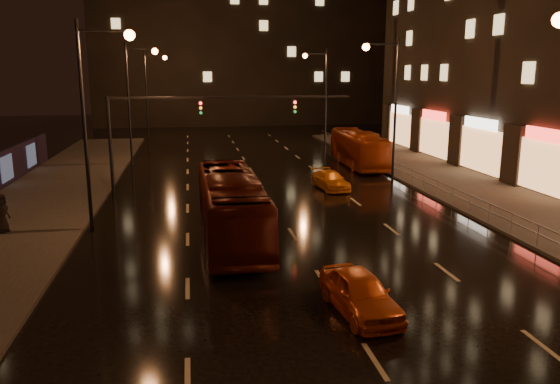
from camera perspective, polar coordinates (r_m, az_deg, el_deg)
name	(u,v)px	position (r m, az deg, el deg)	size (l,w,h in m)	color
ground	(264,191)	(35.93, -1.64, 0.14)	(140.00, 140.00, 0.00)	black
sidewalk_left	(25,218)	(31.96, -25.07, -2.46)	(7.00, 70.00, 0.15)	#38332D
sidewalk_right	(495,199)	(35.73, 21.52, -0.68)	(7.00, 70.00, 0.15)	#38332D
building_distant	(243,2)	(87.84, -3.86, 19.16)	(44.00, 16.00, 36.00)	black
traffic_signal	(184,120)	(34.91, -10.01, 7.46)	(15.31, 0.32, 6.20)	black
railing_right	(424,178)	(36.65, 14.80, 1.40)	(0.05, 56.00, 1.00)	#99999E
bus_red	(231,206)	(25.37, -5.14, -1.51)	(2.60, 11.13, 3.10)	#50150B
bus_curb	(358,149)	(45.69, 8.19, 4.50)	(2.42, 10.36, 2.88)	#A83B10
taxi_near	(360,293)	(18.02, 8.34, -10.39)	(1.63, 4.06, 1.38)	#E35915
taxi_far	(330,180)	(36.59, 5.29, 1.25)	(1.63, 4.02, 1.17)	orange
pedestrian_c	(1,213)	(29.11, -27.10, -1.98)	(0.92, 0.60, 1.87)	black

